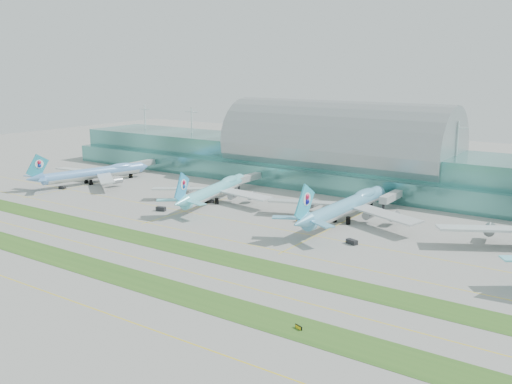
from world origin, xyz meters
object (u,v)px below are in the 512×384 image
Objects in this scene: airliner_b at (215,189)px; airliner_c at (347,205)px; taxiway_sign_east at (299,327)px; airliner_a at (95,172)px; terminal at (337,157)px.

airliner_c is (63.48, 4.03, 0.60)m from airliner_b.
airliner_b is 29.41× the size of taxiway_sign_east.
taxiway_sign_east is at bearing -55.12° from airliner_b.
taxiway_sign_east is at bearing -69.76° from airliner_c.
airliner_a is 141.98m from airliner_c.
airliner_c is 99.66m from taxiway_sign_east.
airliner_b is at bearing 16.05° from airliner_a.
airliner_c is at bearing -8.63° from airliner_b.
airliner_b reaches higher than taxiway_sign_east.
terminal is 5.10× the size of airliner_a.
airliner_a is 78.38m from airliner_b.
terminal is 5.06× the size of airliner_b.
airliner_a reaches higher than taxiway_sign_east.
terminal is at bearing 47.66° from airliner_a.
airliner_c is at bearing 16.70° from airliner_a.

